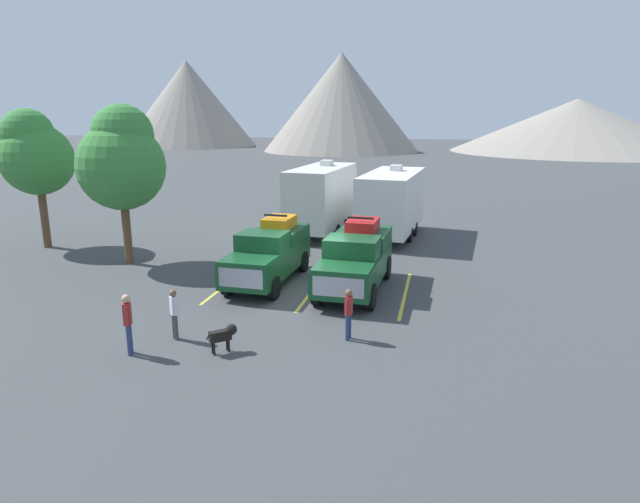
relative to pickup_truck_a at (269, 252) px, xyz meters
name	(u,v)px	position (x,y,z in m)	size (l,w,h in m)	color
ground_plane	(309,295)	(1.94, -1.37, -1.17)	(240.00, 240.00, 0.00)	#3F4244
pickup_truck_a	(269,252)	(0.00, 0.00, 0.00)	(2.22, 5.52, 2.55)	#144723
pickup_truck_b	(356,258)	(3.50, -0.27, 0.05)	(2.33, 5.58, 2.65)	#144723
lot_stripe_a	(230,282)	(-1.51, -0.52, -1.17)	(0.12, 5.50, 0.01)	gold
lot_stripe_b	(314,288)	(1.94, -0.52, -1.17)	(0.12, 5.50, 0.01)	gold
lot_stripe_c	(405,294)	(5.40, -0.52, -1.17)	(0.12, 5.50, 0.01)	gold
camper_trailer_a	(322,196)	(0.10, 9.03, 0.91)	(2.88, 7.56, 3.96)	silver
camper_trailer_b	(392,201)	(3.93, 8.95, 0.82)	(3.10, 7.99, 3.77)	white
person_a	(174,311)	(-0.96, -6.18, -0.28)	(0.29, 0.28, 1.54)	#3F3F42
person_b	(348,311)	(4.06, -5.07, -0.27)	(0.23, 0.34, 1.56)	navy
person_c	(128,320)	(-1.69, -7.42, -0.16)	(0.29, 0.36, 1.75)	navy
dog	(225,334)	(0.84, -6.70, -0.63)	(0.73, 0.69, 0.79)	black
tree_a	(122,159)	(-6.89, 1.17, 3.44)	(3.73, 3.73, 6.91)	brown
tree_b	(35,153)	(-12.63, 2.97, 3.45)	(3.43, 3.43, 6.74)	brown
mountain_ridge	(453,114)	(7.42, 77.79, 4.96)	(138.64, 42.89, 16.03)	gray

